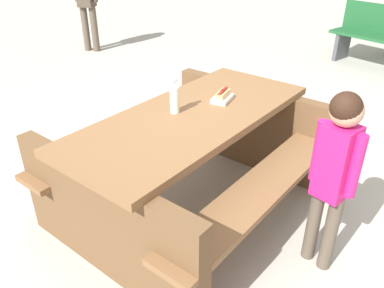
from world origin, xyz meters
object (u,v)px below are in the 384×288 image
Objects in this scene: child_in_coat at (335,163)px; soda_bottle at (175,97)px; hotdog_tray at (223,96)px; picnic_table at (192,154)px.

soda_bottle is at bearing 115.41° from child_in_coat.
soda_bottle is 0.39m from hotdog_tray.
child_in_coat is (0.06, -0.93, -0.07)m from hotdog_tray.
hotdog_tray is (0.38, -0.00, -0.08)m from soda_bottle.
soda_bottle is 1.04m from child_in_coat.
hotdog_tray is at bearing 93.95° from child_in_coat.
soda_bottle is at bearing 138.92° from picnic_table.
picnic_table is 1.94× the size of child_in_coat.
picnic_table is at bearing 112.64° from child_in_coat.
child_in_coat reaches higher than picnic_table.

